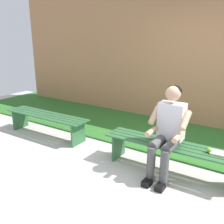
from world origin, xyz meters
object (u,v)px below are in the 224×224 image
(person_seated, at_px, (168,129))
(bench_far, at_px, (46,119))
(apple, at_px, (209,150))
(bench_near, at_px, (170,150))

(person_seated, bearing_deg, bench_far, -2.32)
(person_seated, relative_size, apple, 17.31)
(bench_far, distance_m, apple, 2.95)
(bench_near, height_order, person_seated, person_seated)
(apple, bearing_deg, bench_near, 1.05)
(person_seated, bearing_deg, bench_near, -99.89)
(bench_far, bearing_deg, apple, -179.82)
(bench_near, distance_m, apple, 0.52)
(bench_near, relative_size, bench_far, 1.05)
(bench_near, bearing_deg, person_seated, 80.11)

